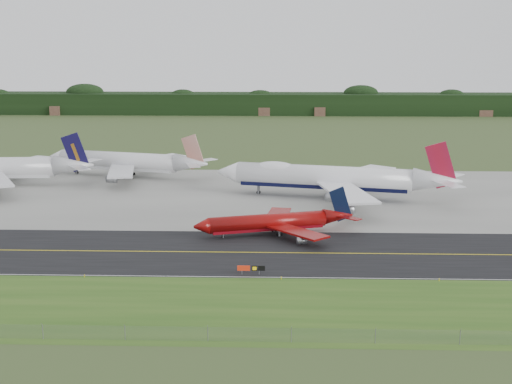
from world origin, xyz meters
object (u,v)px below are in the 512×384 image
object	(u,v)px
jet_red_737	(276,222)
jet_star_tail	(127,162)
jet_ba_747	(332,178)
taxiway_sign	(251,268)

from	to	relation	value
jet_red_737	jet_star_tail	world-z (taller)	jet_star_tail
jet_star_tail	jet_red_737	bearing A→B (deg)	-54.32
jet_star_tail	jet_ba_747	bearing A→B (deg)	-24.87
jet_star_tail	taxiway_sign	distance (m)	103.99
jet_ba_747	jet_star_tail	bearing A→B (deg)	155.13
jet_star_tail	taxiway_sign	world-z (taller)	jet_star_tail
jet_red_737	jet_ba_747	bearing A→B (deg)	68.12
taxiway_sign	jet_ba_747	bearing A→B (deg)	73.44
jet_ba_747	jet_red_737	bearing A→B (deg)	-111.88
jet_red_737	jet_star_tail	distance (m)	81.58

